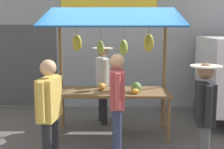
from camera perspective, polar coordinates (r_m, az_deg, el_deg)
ground_plane at (r=6.21m, az=0.04°, el=-11.02°), size 40.00×40.00×0.00m
street_backdrop at (r=8.04m, az=-0.10°, el=5.99°), size 9.00×0.30×3.40m
market_stall at (r=5.89m, az=0.25°, el=3.28°), size 2.50×1.46×2.50m
vendor_with_sunhat at (r=6.68m, az=-1.73°, el=-0.61°), size 0.44×0.70×1.70m
shopper_with_shopping_bag at (r=4.44m, az=-11.49°, el=-6.29°), size 0.28×0.71×1.67m
shopper_with_ponytail at (r=4.94m, az=0.90°, el=-4.31°), size 0.24×0.72×1.70m
shopper_in_grey_tee at (r=4.43m, az=16.68°, el=-6.59°), size 0.42×0.70×1.64m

